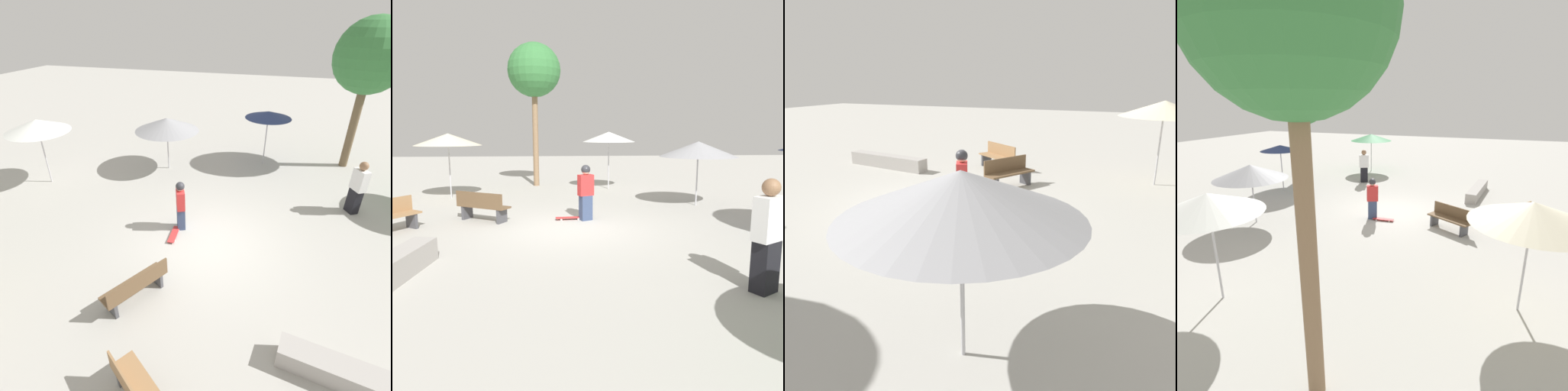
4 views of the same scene
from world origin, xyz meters
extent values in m
plane|color=#B2AFA8|center=(0.00, 0.00, 0.00)|extent=(60.00, 60.00, 0.00)
cube|color=#38476B|center=(0.99, -0.54, 0.36)|extent=(0.35, 0.40, 0.72)
cube|color=red|center=(0.99, -0.54, 1.02)|extent=(0.39, 0.48, 0.60)
sphere|color=beige|center=(0.99, -0.54, 1.44)|extent=(0.24, 0.24, 0.24)
sphere|color=#2D2D33|center=(0.99, -0.54, 1.47)|extent=(0.26, 0.26, 0.26)
cube|color=red|center=(1.07, -0.07, 0.06)|extent=(0.27, 0.81, 0.02)
cylinder|color=silver|center=(0.96, 0.17, 0.03)|extent=(0.03, 0.06, 0.05)
cylinder|color=silver|center=(1.13, 0.18, 0.03)|extent=(0.03, 0.06, 0.05)
cylinder|color=silver|center=(1.01, -0.33, 0.03)|extent=(0.03, 0.06, 0.05)
cylinder|color=silver|center=(1.17, -0.31, 0.03)|extent=(0.03, 0.06, 0.05)
cube|color=#A8A39E|center=(-3.71, 3.14, 0.22)|extent=(3.23, 0.92, 0.45)
cube|color=#47474C|center=(1.43, 2.92, 0.20)|extent=(0.38, 0.26, 0.40)
cube|color=#47474C|center=(0.82, 1.83, 0.20)|extent=(0.38, 0.26, 0.40)
cube|color=brown|center=(1.13, 2.37, 0.42)|extent=(1.17, 1.61, 0.05)
cube|color=brown|center=(0.95, 2.47, 0.65)|extent=(0.82, 1.42, 0.40)
cube|color=#47474C|center=(0.43, 4.13, 0.20)|extent=(0.29, 0.37, 0.40)
cube|color=#47474C|center=(-0.60, 4.82, 0.20)|extent=(0.29, 0.37, 0.40)
cube|color=#9E754C|center=(-0.09, 4.48, 0.42)|extent=(1.57, 1.26, 0.05)
cube|color=#9E754C|center=(0.02, 4.64, 0.65)|extent=(1.35, 0.93, 0.40)
cylinder|color=#B7B7BC|center=(-0.99, -6.10, 1.12)|extent=(0.05, 0.05, 2.25)
cone|color=navy|center=(-0.99, -6.10, 2.21)|extent=(1.91, 1.91, 0.28)
cylinder|color=#B7B7BC|center=(2.89, -4.50, 1.01)|extent=(0.05, 0.05, 2.02)
cone|color=#99999E|center=(2.89, -4.50, 1.94)|extent=(2.61, 2.61, 0.52)
cylinder|color=#B7B7BC|center=(5.02, 4.34, 1.15)|extent=(0.05, 0.05, 2.30)
cone|color=beige|center=(5.02, 4.34, 2.23)|extent=(2.47, 2.47, 0.45)
cylinder|color=#B7B7BC|center=(-7.27, -3.72, 1.12)|extent=(0.05, 0.05, 2.25)
cone|color=#387F4C|center=(-7.27, -3.72, 2.18)|extent=(2.63, 2.63, 0.43)
cylinder|color=#B7B7BC|center=(6.93, -1.99, 1.18)|extent=(0.05, 0.05, 2.36)
cone|color=white|center=(6.93, -1.99, 2.30)|extent=(2.29, 2.29, 0.44)
cylinder|color=#896B4C|center=(8.24, 1.26, 2.45)|extent=(0.26, 0.26, 4.90)
sphere|color=#387A3D|center=(8.24, 1.26, 5.26)|extent=(2.39, 2.39, 2.39)
cylinder|color=brown|center=(-4.41, -6.91, 2.01)|extent=(0.33, 0.33, 4.02)
sphere|color=#387A3D|center=(-4.41, -6.91, 4.43)|extent=(2.73, 2.73, 2.73)
cube|color=black|center=(-4.23, -3.00, 0.42)|extent=(0.43, 0.47, 0.85)
cube|color=white|center=(-4.23, -3.00, 1.20)|extent=(0.48, 0.57, 0.70)
sphere|color=#8C6647|center=(-4.23, -3.00, 1.69)|extent=(0.28, 0.28, 0.28)
camera|label=1|loc=(-1.60, 6.74, 5.71)|focal=28.00mm
camera|label=2|loc=(-9.73, 0.25, 2.53)|focal=35.00mm
camera|label=3|loc=(4.51, -7.82, 3.08)|focal=35.00mm
camera|label=4|loc=(11.38, 3.35, 4.29)|focal=28.00mm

